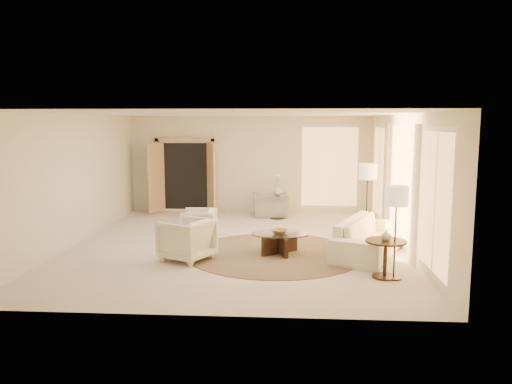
# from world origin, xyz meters

# --- Properties ---
(room) EXTENTS (7.04, 8.04, 2.83)m
(room) POSITION_xyz_m (0.00, 0.00, 1.40)
(room) COLOR beige
(room) RESTS_ON ground
(windows_right) EXTENTS (0.10, 6.40, 2.40)m
(windows_right) POSITION_xyz_m (3.45, 0.10, 1.35)
(windows_right) COLOR #FFBD66
(windows_right) RESTS_ON room
(window_back_corner) EXTENTS (1.70, 0.10, 2.40)m
(window_back_corner) POSITION_xyz_m (2.30, 3.95, 1.35)
(window_back_corner) COLOR #FFBD66
(window_back_corner) RESTS_ON room
(curtains_right) EXTENTS (0.06, 5.20, 2.60)m
(curtains_right) POSITION_xyz_m (3.40, 1.00, 1.30)
(curtains_right) COLOR #CDB791
(curtains_right) RESTS_ON room
(french_doors) EXTENTS (1.95, 0.66, 2.16)m
(french_doors) POSITION_xyz_m (-1.90, 3.82, 1.07)
(french_doors) COLOR tan
(french_doors) RESTS_ON room
(area_rug) EXTENTS (3.86, 3.86, 0.01)m
(area_rug) POSITION_xyz_m (0.85, -0.67, 0.01)
(area_rug) COLOR #423020
(area_rug) RESTS_ON room
(sofa) EXTENTS (1.86, 2.62, 0.71)m
(sofa) POSITION_xyz_m (2.75, -0.59, 0.36)
(sofa) COLOR white
(sofa) RESTS_ON room
(armchair_left) EXTENTS (0.70, 0.75, 0.75)m
(armchair_left) POSITION_xyz_m (-0.90, 0.50, 0.38)
(armchair_left) COLOR white
(armchair_left) RESTS_ON room
(armchair_right) EXTENTS (1.10, 1.13, 0.88)m
(armchair_right) POSITION_xyz_m (-0.83, -1.24, 0.44)
(armchair_right) COLOR white
(armchair_right) RESTS_ON room
(accent_chair) EXTENTS (1.02, 0.71, 0.85)m
(accent_chair) POSITION_xyz_m (0.62, 3.27, 0.42)
(accent_chair) COLOR gray
(accent_chair) RESTS_ON room
(coffee_table) EXTENTS (1.42, 1.42, 0.42)m
(coffee_table) POSITION_xyz_m (0.95, -0.69, 0.26)
(coffee_table) COLOR black
(coffee_table) RESTS_ON room
(end_table) EXTENTS (0.69, 0.69, 0.65)m
(end_table) POSITION_xyz_m (2.76, -2.12, 0.45)
(end_table) COLOR black
(end_table) RESTS_ON room
(side_table) EXTENTS (0.56, 0.56, 0.65)m
(side_table) POSITION_xyz_m (0.81, 3.05, 0.39)
(side_table) COLOR black
(side_table) RESTS_ON room
(floor_lamp_near) EXTENTS (0.41, 0.41, 1.70)m
(floor_lamp_near) POSITION_xyz_m (2.90, 0.86, 1.44)
(floor_lamp_near) COLOR black
(floor_lamp_near) RESTS_ON room
(floor_lamp_far) EXTENTS (0.38, 0.38, 1.58)m
(floor_lamp_far) POSITION_xyz_m (2.90, -2.18, 1.35)
(floor_lamp_far) COLOR black
(floor_lamp_far) RESTS_ON room
(bowl) EXTENTS (0.42, 0.42, 0.08)m
(bowl) POSITION_xyz_m (0.95, -0.69, 0.46)
(bowl) COLOR brown
(bowl) RESTS_ON coffee_table
(end_vase) EXTENTS (0.20, 0.20, 0.18)m
(end_vase) POSITION_xyz_m (2.76, -2.12, 0.74)
(end_vase) COLOR silver
(end_vase) RESTS_ON end_table
(side_vase) EXTENTS (0.28, 0.28, 0.26)m
(side_vase) POSITION_xyz_m (0.81, 3.05, 0.78)
(side_vase) COLOR silver
(side_vase) RESTS_ON side_table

